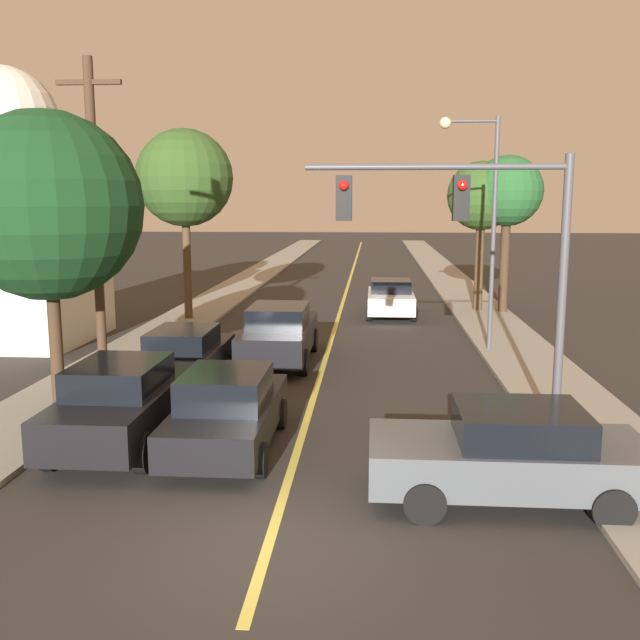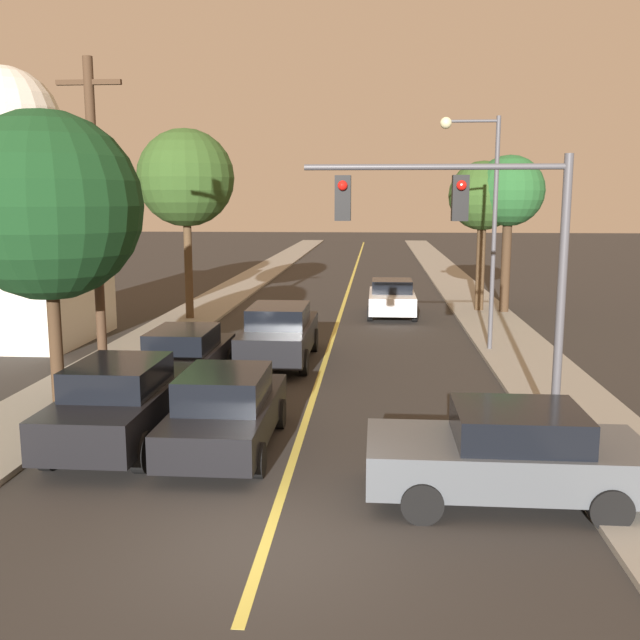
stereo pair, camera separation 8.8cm
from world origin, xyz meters
name	(u,v)px [view 2 (the right image)]	position (x,y,z in m)	size (l,w,h in m)	color
ground_plane	(265,546)	(0.00, 0.00, 0.00)	(200.00, 200.00, 0.00)	#2D2B28
road_surface	(353,277)	(0.00, 36.00, 0.01)	(9.65, 80.00, 0.01)	#2D2B28
sidewalk_left	(258,275)	(-6.07, 36.00, 0.06)	(2.50, 80.00, 0.12)	gray
sidewalk_right	(449,277)	(6.07, 36.00, 0.06)	(2.50, 80.00, 0.12)	gray
car_near_lane_front	(226,410)	(-1.35, 3.84, 0.80)	(1.90, 4.46, 1.61)	black
car_near_lane_second	(280,333)	(-1.35, 11.50, 0.90)	(2.00, 5.17, 1.75)	black
car_outer_lane_front	(122,401)	(-3.47, 4.00, 0.89)	(1.94, 4.75, 1.72)	black
car_outer_lane_second	(185,356)	(-3.47, 8.64, 0.79)	(1.87, 4.77, 1.53)	black
car_far_oncoming	(392,298)	(2.17, 20.41, 0.78)	(2.00, 4.11, 1.54)	white
car_crossing_right	(508,454)	(3.67, 1.85, 0.80)	(4.45, 2.12, 1.56)	#474C51
traffic_signal_mast	(474,234)	(3.46, 5.22, 4.16)	(5.27, 0.42, 5.60)	#47474C
streetlamp_right	(482,202)	(4.75, 13.49, 4.75)	(1.84, 0.36, 7.24)	#47474C
utility_pole_left	(96,220)	(-5.42, 7.99, 4.33)	(1.60, 0.24, 8.09)	#422D1E
tree_left_near	(47,206)	(-5.84, 6.27, 4.68)	(4.23, 4.23, 6.69)	#3D2B1C
tree_left_far	(186,178)	(-6.00, 18.67, 5.66)	(3.81, 3.81, 7.47)	#4C3823
tree_right_near	(483,197)	(5.97, 21.76, 4.95)	(2.91, 2.91, 6.35)	#4C3823
tree_right_far	(509,193)	(6.98, 21.40, 5.14)	(2.94, 2.94, 6.56)	#3D2B1C
domed_building_left	(11,220)	(-10.88, 14.18, 4.15)	(5.12, 5.12, 9.19)	beige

